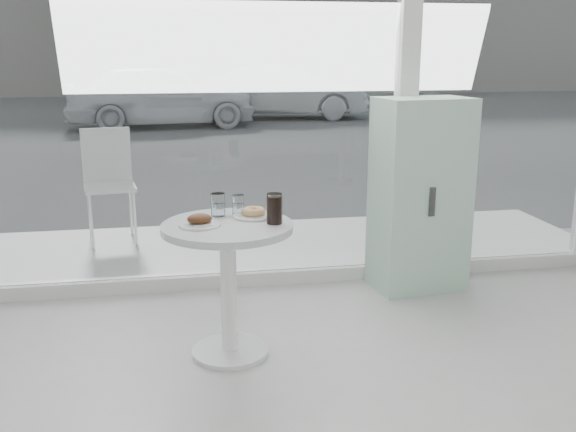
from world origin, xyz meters
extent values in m
cube|color=white|center=(0.00, 3.00, 0.05)|extent=(5.00, 0.12, 0.10)
cube|color=white|center=(0.90, 3.00, 1.50)|extent=(0.14, 0.14, 3.00)
cube|color=white|center=(-0.77, 3.00, 1.40)|extent=(3.21, 0.02, 2.60)
cube|color=white|center=(1.67, 3.00, 1.40)|extent=(1.41, 0.02, 2.60)
cylinder|color=white|center=(-0.50, 1.90, 0.01)|extent=(0.44, 0.44, 0.03)
cylinder|color=white|center=(-0.50, 1.90, 0.37)|extent=(0.09, 0.09, 0.70)
cylinder|color=white|center=(-0.50, 1.90, 0.75)|extent=(0.72, 0.72, 0.04)
cube|color=white|center=(0.00, 3.80, 0.03)|extent=(5.60, 1.60, 0.05)
cube|color=#3C3C3C|center=(0.00, 16.00, 0.00)|extent=(40.00, 24.00, 0.00)
cube|color=#A5D2B8|center=(0.95, 2.76, 0.68)|extent=(0.68, 0.50, 1.37)
cube|color=#333333|center=(0.95, 2.53, 0.68)|extent=(0.04, 0.02, 0.20)
cylinder|color=white|center=(-1.48, 3.95, 0.29)|extent=(0.03, 0.03, 0.48)
cylinder|color=white|center=(-1.12, 4.00, 0.29)|extent=(0.03, 0.03, 0.48)
cylinder|color=white|center=(-1.53, 4.31, 0.29)|extent=(0.03, 0.03, 0.48)
cylinder|color=white|center=(-1.17, 4.36, 0.29)|extent=(0.03, 0.03, 0.48)
cube|color=white|center=(-1.33, 4.16, 0.54)|extent=(0.48, 0.48, 0.03)
cube|color=white|center=(-1.35, 4.35, 0.79)|extent=(0.42, 0.08, 0.48)
imported|color=silver|center=(-0.98, 13.44, 0.71)|extent=(4.31, 2.02, 1.43)
imported|color=#9A9BA1|center=(2.08, 14.82, 0.68)|extent=(4.27, 1.96, 1.36)
cylinder|color=silver|center=(-0.65, 1.88, 0.78)|extent=(0.22, 0.22, 0.01)
cube|color=white|center=(-0.63, 1.87, 0.79)|extent=(0.11, 0.10, 0.00)
ellipsoid|color=#351B0E|center=(-0.65, 1.88, 0.81)|extent=(0.13, 0.11, 0.06)
ellipsoid|color=#351B0E|center=(-0.61, 1.90, 0.81)|extent=(0.07, 0.06, 0.04)
cylinder|color=silver|center=(-0.34, 2.01, 0.78)|extent=(0.23, 0.23, 0.01)
torus|color=tan|center=(-0.34, 2.01, 0.80)|extent=(0.13, 0.13, 0.05)
cylinder|color=white|center=(-0.53, 2.08, 0.84)|extent=(0.08, 0.08, 0.13)
cylinder|color=white|center=(-0.53, 2.08, 0.81)|extent=(0.07, 0.07, 0.07)
cylinder|color=white|center=(-0.42, 2.10, 0.83)|extent=(0.07, 0.07, 0.11)
cylinder|color=white|center=(-0.42, 2.10, 0.80)|extent=(0.06, 0.06, 0.06)
cylinder|color=white|center=(-0.25, 1.86, 0.85)|extent=(0.09, 0.09, 0.17)
cylinder|color=black|center=(-0.25, 1.86, 0.85)|extent=(0.07, 0.07, 0.15)
camera|label=1|loc=(-0.77, -1.46, 1.68)|focal=40.00mm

